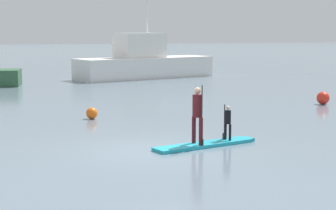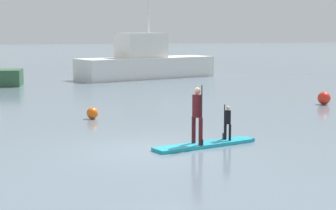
# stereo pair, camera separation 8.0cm
# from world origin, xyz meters

# --- Properties ---
(ground_plane) EXTENTS (240.00, 240.00, 0.00)m
(ground_plane) POSITION_xyz_m (0.00, 0.00, 0.00)
(ground_plane) COLOR slate
(paddleboard_near) EXTENTS (3.39, 1.56, 0.10)m
(paddleboard_near) POSITION_xyz_m (1.71, 0.21, 0.05)
(paddleboard_near) COLOR #1E9EB2
(paddleboard_near) RESTS_ON ground
(paddler_adult) EXTENTS (0.37, 0.50, 1.73)m
(paddler_adult) POSITION_xyz_m (1.41, 0.11, 1.05)
(paddler_adult) COLOR #4C1419
(paddler_adult) RESTS_ON paddleboard_near
(paddler_child_solo) EXTENTS (0.23, 0.36, 1.06)m
(paddler_child_solo) POSITION_xyz_m (2.48, 0.47, 0.68)
(paddler_child_solo) COLOR black
(paddler_child_solo) RESTS_ON paddleboard_near
(motor_boat_small_navy) EXTENTS (10.34, 5.96, 7.18)m
(motor_boat_small_navy) POSITION_xyz_m (5.34, 23.78, 1.08)
(motor_boat_small_navy) COLOR silver
(motor_boat_small_navy) RESTS_ON ground
(mooring_buoy_near) EXTENTS (0.59, 0.59, 0.59)m
(mooring_buoy_near) POSITION_xyz_m (9.97, 7.69, 0.29)
(mooring_buoy_near) COLOR red
(mooring_buoy_near) RESTS_ON ground
(mooring_buoy_mid) EXTENTS (0.44, 0.44, 0.44)m
(mooring_buoy_mid) POSITION_xyz_m (-0.78, 6.24, 0.22)
(mooring_buoy_mid) COLOR orange
(mooring_buoy_mid) RESTS_ON ground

